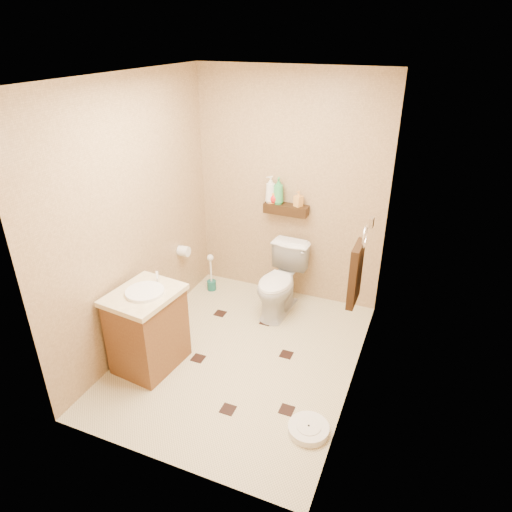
% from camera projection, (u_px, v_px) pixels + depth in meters
% --- Properties ---
extents(ground, '(2.50, 2.50, 0.00)m').
position_uv_depth(ground, '(241.00, 356.00, 4.18)').
color(ground, beige).
rests_on(ground, ground).
extents(wall_back, '(2.00, 0.04, 2.40)m').
position_uv_depth(wall_back, '(289.00, 190.00, 4.67)').
color(wall_back, tan).
rests_on(wall_back, ground).
extents(wall_front, '(2.00, 0.04, 2.40)m').
position_uv_depth(wall_front, '(150.00, 319.00, 2.61)').
color(wall_front, tan).
rests_on(wall_front, ground).
extents(wall_left, '(0.04, 2.50, 2.40)m').
position_uv_depth(wall_left, '(135.00, 219.00, 3.98)').
color(wall_left, tan).
rests_on(wall_left, ground).
extents(wall_right, '(0.04, 2.50, 2.40)m').
position_uv_depth(wall_right, '(365.00, 258.00, 3.30)').
color(wall_right, tan).
rests_on(wall_right, ground).
extents(ceiling, '(2.00, 2.50, 0.02)m').
position_uv_depth(ceiling, '(236.00, 76.00, 3.10)').
color(ceiling, white).
rests_on(ceiling, wall_back).
extents(wall_shelf, '(0.46, 0.14, 0.10)m').
position_uv_depth(wall_shelf, '(286.00, 209.00, 4.69)').
color(wall_shelf, '#311D0D').
rests_on(wall_shelf, wall_back).
extents(floor_accents, '(1.20, 1.33, 0.01)m').
position_uv_depth(floor_accents, '(247.00, 357.00, 4.16)').
color(floor_accents, black).
rests_on(floor_accents, ground).
extents(toilet, '(0.44, 0.72, 0.71)m').
position_uv_depth(toilet, '(280.00, 282.00, 4.68)').
color(toilet, white).
rests_on(toilet, ground).
extents(vanity, '(0.56, 0.65, 0.85)m').
position_uv_depth(vanity, '(148.00, 328.00, 3.92)').
color(vanity, brown).
rests_on(vanity, ground).
extents(bathroom_scale, '(0.39, 0.39, 0.06)m').
position_uv_depth(bathroom_scale, '(308.00, 429.00, 3.38)').
color(bathroom_scale, white).
rests_on(bathroom_scale, ground).
extents(toilet_brush, '(0.10, 0.10, 0.45)m').
position_uv_depth(toilet_brush, '(211.00, 278.00, 5.17)').
color(toilet_brush, '#175C55').
rests_on(toilet_brush, ground).
extents(towel_ring, '(0.12, 0.30, 0.76)m').
position_uv_depth(towel_ring, '(356.00, 271.00, 3.65)').
color(towel_ring, silver).
rests_on(towel_ring, wall_right).
extents(toilet_paper, '(0.12, 0.11, 0.12)m').
position_uv_depth(toilet_paper, '(184.00, 251.00, 4.77)').
color(toilet_paper, white).
rests_on(toilet_paper, wall_left).
extents(bottle_a, '(0.15, 0.15, 0.28)m').
position_uv_depth(bottle_a, '(271.00, 189.00, 4.66)').
color(bottle_a, white).
rests_on(bottle_a, wall_shelf).
extents(bottle_b, '(0.09, 0.09, 0.17)m').
position_uv_depth(bottle_b, '(273.00, 195.00, 4.68)').
color(bottle_b, '#FF9C35').
rests_on(bottle_b, wall_shelf).
extents(bottle_c, '(0.14, 0.14, 0.15)m').
position_uv_depth(bottle_c, '(275.00, 196.00, 4.67)').
color(bottle_c, red).
rests_on(bottle_c, wall_shelf).
extents(bottle_d, '(0.12, 0.12, 0.28)m').
position_uv_depth(bottle_d, '(279.00, 191.00, 4.63)').
color(bottle_d, '#37A55A').
rests_on(bottle_d, wall_shelf).
extents(bottle_e, '(0.10, 0.10, 0.16)m').
position_uv_depth(bottle_e, '(298.00, 199.00, 4.59)').
color(bottle_e, '#DF9C4A').
rests_on(bottle_e, wall_shelf).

